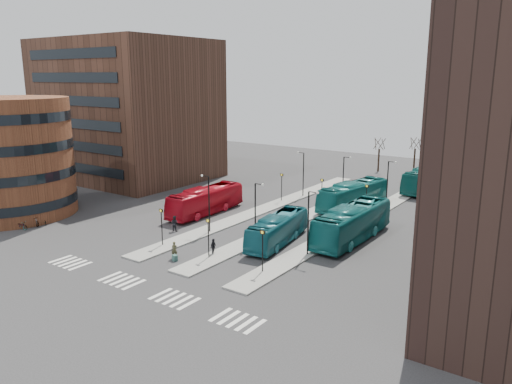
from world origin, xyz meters
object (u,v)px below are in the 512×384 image
Objects in this scene: commuter_a at (175,223)px; bicycle_mid at (34,221)px; bicycle_far at (43,220)px; commuter_c at (254,235)px; red_bus at (206,200)px; suitcase at (175,258)px; teal_bus_b at (353,195)px; bicycle_near at (21,226)px; teal_bus_d at (428,179)px; commuter_b at (213,247)px; teal_bus_a at (278,229)px; traveller at (174,250)px; teal_bus_c at (352,223)px.

commuter_a is 16.11m from bicycle_mid.
commuter_a is 15.61m from bicycle_far.
bicycle_far is (-23.37, -8.45, -0.37)m from commuter_c.
red_bus is 6.85× the size of commuter_a.
suitcase is 0.05× the size of teal_bus_b.
commuter_c is at bearing -56.54° from bicycle_far.
bicycle_near reaches higher than suitcase.
red_bus is 19.48m from bicycle_mid.
teal_bus_d is 39.60m from commuter_b.
bicycle_mid is at bearing 20.21° from commuter_a.
red_bus is at bearing 153.23° from teal_bus_a.
traveller is (-10.76, -41.45, -1.00)m from teal_bus_d.
teal_bus_a reaches higher than commuter_b.
teal_bus_d is 7.51× the size of commuter_a.
suitcase is 0.36× the size of commuter_b.
bicycle_near is (-25.90, -29.35, -1.25)m from teal_bus_b.
commuter_a is at bearing -60.11° from bicycle_mid.
teal_bus_c is at bearing 71.01° from suitcase.
teal_bus_c reaches higher than teal_bus_d.
red_bus is 7.57× the size of commuter_c.
teal_bus_d is 8.11× the size of traveller.
teal_bus_b is at bearing 41.60° from red_bus.
suitcase is 0.87m from traveller.
red_bus is at bearing -129.12° from teal_bus_b.
bicycle_near is 1.15× the size of bicycle_far.
teal_bus_b is 37.19m from bicycle_far.
teal_bus_b is 16.18m from teal_bus_d.
traveller is 0.87× the size of bicycle_mid.
traveller is 8.41m from commuter_a.
traveller is 1.00× the size of commuter_b.
teal_bus_c reaches higher than teal_bus_a.
commuter_b is at bearing -67.73° from bicycle_far.
teal_bus_a is (4.96, 9.58, 1.18)m from suitcase.
teal_bus_b is 12.79m from teal_bus_c.
commuter_b is at bearing -90.71° from teal_bus_b.
suitcase is 0.32× the size of bicycle_near.
traveller is 20.04m from bicycle_mid.
teal_bus_d reaches higher than suitcase.
teal_bus_a is at bearing -65.90° from bicycle_mid.
teal_bus_b is (5.44, 26.50, 1.43)m from suitcase.
red_bus reaches higher than bicycle_near.
teal_bus_a is 6.61× the size of commuter_b.
commuter_a is at bearing -112.47° from teal_bus_b.
bicycle_far is at bearing -33.30° from commuter_c.
traveller is at bearing -61.18° from red_bus.
commuter_b is 23.13m from bicycle_near.
teal_bus_c is at bearing 166.93° from commuter_c.
commuter_c is at bearing -79.42° from bicycle_near.
suitcase is at bearing -126.17° from teal_bus_a.
commuter_b is (-8.42, -38.69, -1.00)m from teal_bus_d.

